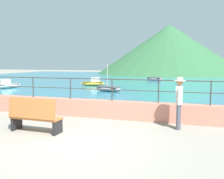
{
  "coord_description": "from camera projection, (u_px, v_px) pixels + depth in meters",
  "views": [
    {
      "loc": [
        2.87,
        -6.03,
        2.23
      ],
      "look_at": [
        -0.16,
        3.7,
        1.1
      ],
      "focal_mm": 39.02,
      "sensor_mm": 36.0,
      "label": 1
    }
  ],
  "objects": [
    {
      "name": "ground_plane",
      "position": [
        78.0,
        142.0,
        6.81
      ],
      "size": [
        120.0,
        120.0,
        0.0
      ],
      "primitive_type": "plane",
      "color": "gray"
    },
    {
      "name": "hill_main",
      "position": [
        169.0,
        49.0,
        48.72
      ],
      "size": [
        28.89,
        28.89,
        9.76
      ],
      "primitive_type": "cone",
      "color": "#33663D",
      "rests_on": "ground"
    },
    {
      "name": "boat_0",
      "position": [
        108.0,
        88.0,
        18.6
      ],
      "size": [
        2.47,
        1.65,
        2.12
      ],
      "color": "gray",
      "rests_on": "lake_water"
    },
    {
      "name": "bench_main",
      "position": [
        34.0,
        115.0,
        7.74
      ],
      "size": [
        1.72,
        0.62,
        1.13
      ],
      "color": "#B76633",
      "rests_on": "ground"
    },
    {
      "name": "boat_5",
      "position": [
        93.0,
        83.0,
        23.17
      ],
      "size": [
        2.46,
        1.48,
        0.76
      ],
      "color": "gold",
      "rests_on": "lake_water"
    },
    {
      "name": "boat_4",
      "position": [
        7.0,
        85.0,
        20.9
      ],
      "size": [
        1.86,
        2.46,
        0.76
      ],
      "color": "white",
      "rests_on": "lake_water"
    },
    {
      "name": "railing",
      "position": [
        112.0,
        85.0,
        9.71
      ],
      "size": [
        18.44,
        0.04,
        0.9
      ],
      "color": "#383330",
      "rests_on": "promenade_wall"
    },
    {
      "name": "promenade_wall",
      "position": [
        112.0,
        109.0,
        9.81
      ],
      "size": [
        20.0,
        0.56,
        0.7
      ],
      "primitive_type": "cube",
      "color": "tan",
      "rests_on": "ground"
    },
    {
      "name": "boat_2",
      "position": [
        155.0,
        79.0,
        29.96
      ],
      "size": [
        2.45,
        1.88,
        0.36
      ],
      "color": "gray",
      "rests_on": "lake_water"
    },
    {
      "name": "lake_water",
      "position": [
        164.0,
        80.0,
        31.34
      ],
      "size": [
        64.0,
        44.32,
        0.06
      ],
      "primitive_type": "cube",
      "color": "teal",
      "rests_on": "ground"
    },
    {
      "name": "person_walking",
      "position": [
        179.0,
        100.0,
        8.09
      ],
      "size": [
        0.38,
        0.57,
        1.75
      ],
      "color": "#4C4C56",
      "rests_on": "ground"
    }
  ]
}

